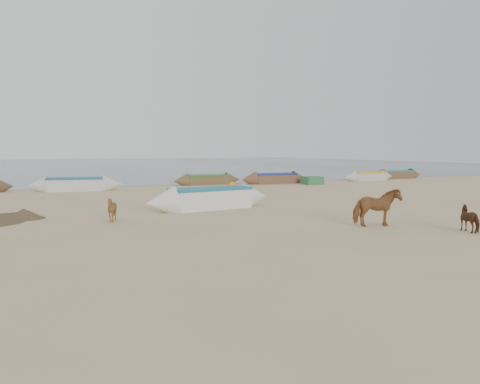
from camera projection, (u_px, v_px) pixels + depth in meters
The scene contains 8 objects.
ground at pixel (287, 230), 16.28m from camera, with size 140.00×140.00×0.00m, color tan.
sea at pixel (75, 164), 90.71m from camera, with size 160.00×160.00×0.00m, color slate.
cow_adult at pixel (377, 207), 16.95m from camera, with size 0.75×1.65×1.40m, color brown.
calf_front at pixel (112, 209), 17.97m from camera, with size 0.80×0.90×0.99m, color brown.
calf_right at pixel (472, 219), 15.88m from camera, with size 0.90×0.77×0.91m, color #4E2E19.
near_canoe at pixel (210, 198), 22.08m from camera, with size 6.53×1.37×1.01m, color white, non-canonical shape.
waterline_canoes at pixel (153, 182), 34.91m from camera, with size 57.92×4.06×0.93m.
beach_clutter at pixel (197, 183), 35.35m from camera, with size 43.12×4.35×0.64m.
Camera 1 is at (-8.13, -13.99, 2.77)m, focal length 35.00 mm.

